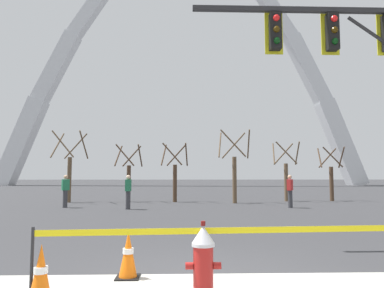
{
  "coord_description": "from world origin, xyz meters",
  "views": [
    {
      "loc": [
        -0.34,
        -5.47,
        1.59
      ],
      "look_at": [
        -0.01,
        5.0,
        2.5
      ],
      "focal_mm": 33.36,
      "sensor_mm": 36.0,
      "label": 1
    }
  ],
  "objects_px": {
    "traffic_cone_mid_sidewalk": "(128,255)",
    "pedestrian_standing_center": "(65,191)",
    "pedestrian_walking_left": "(290,191)",
    "monument_arch": "(183,70)",
    "traffic_signal_gantry": "(376,64)",
    "traffic_cone_by_hydrant": "(41,275)",
    "pedestrian_walking_right": "(128,192)",
    "fire_hydrant": "(203,262)"
  },
  "relations": [
    {
      "from": "traffic_cone_mid_sidewalk",
      "to": "pedestrian_standing_center",
      "type": "distance_m",
      "value": 13.04
    },
    {
      "from": "pedestrian_walking_left",
      "to": "monument_arch",
      "type": "bearing_deg",
      "value": 97.42
    },
    {
      "from": "monument_arch",
      "to": "pedestrian_walking_left",
      "type": "xyz_separation_m",
      "value": [
        4.99,
        -38.29,
        -17.45
      ]
    },
    {
      "from": "pedestrian_walking_left",
      "to": "pedestrian_standing_center",
      "type": "bearing_deg",
      "value": 177.87
    },
    {
      "from": "traffic_signal_gantry",
      "to": "pedestrian_standing_center",
      "type": "bearing_deg",
      "value": 137.6
    },
    {
      "from": "monument_arch",
      "to": "traffic_cone_by_hydrant",
      "type": "bearing_deg",
      "value": -92.32
    },
    {
      "from": "pedestrian_standing_center",
      "to": "pedestrian_walking_right",
      "type": "height_order",
      "value": "same"
    },
    {
      "from": "fire_hydrant",
      "to": "pedestrian_walking_right",
      "type": "distance_m",
      "value": 12.41
    },
    {
      "from": "traffic_cone_by_hydrant",
      "to": "pedestrian_standing_center",
      "type": "distance_m",
      "value": 13.76
    },
    {
      "from": "fire_hydrant",
      "to": "pedestrian_standing_center",
      "type": "bearing_deg",
      "value": 114.51
    },
    {
      "from": "fire_hydrant",
      "to": "pedestrian_standing_center",
      "type": "distance_m",
      "value": 14.36
    },
    {
      "from": "fire_hydrant",
      "to": "traffic_cone_mid_sidewalk",
      "type": "relative_size",
      "value": 1.36
    },
    {
      "from": "traffic_cone_by_hydrant",
      "to": "monument_arch",
      "type": "bearing_deg",
      "value": 87.68
    },
    {
      "from": "traffic_signal_gantry",
      "to": "pedestrian_walking_right",
      "type": "distance_m",
      "value": 11.67
    },
    {
      "from": "pedestrian_standing_center",
      "to": "pedestrian_walking_right",
      "type": "bearing_deg",
      "value": -16.66
    },
    {
      "from": "fire_hydrant",
      "to": "traffic_signal_gantry",
      "type": "relative_size",
      "value": 0.15
    },
    {
      "from": "pedestrian_walking_left",
      "to": "traffic_signal_gantry",
      "type": "bearing_deg",
      "value": -93.79
    },
    {
      "from": "traffic_cone_by_hydrant",
      "to": "pedestrian_walking_right",
      "type": "bearing_deg",
      "value": 93.41
    },
    {
      "from": "fire_hydrant",
      "to": "traffic_cone_mid_sidewalk",
      "type": "height_order",
      "value": "fire_hydrant"
    },
    {
      "from": "fire_hydrant",
      "to": "pedestrian_walking_left",
      "type": "relative_size",
      "value": 0.62
    },
    {
      "from": "monument_arch",
      "to": "pedestrian_standing_center",
      "type": "relative_size",
      "value": 36.24
    },
    {
      "from": "traffic_cone_mid_sidewalk",
      "to": "monument_arch",
      "type": "xyz_separation_m",
      "value": [
        1.15,
        49.98,
        17.9
      ]
    },
    {
      "from": "fire_hydrant",
      "to": "monument_arch",
      "type": "bearing_deg",
      "value": 89.95
    },
    {
      "from": "pedestrian_walking_right",
      "to": "pedestrian_standing_center",
      "type": "bearing_deg",
      "value": 163.34
    },
    {
      "from": "traffic_signal_gantry",
      "to": "pedestrian_walking_right",
      "type": "bearing_deg",
      "value": 130.11
    },
    {
      "from": "monument_arch",
      "to": "pedestrian_walking_left",
      "type": "distance_m",
      "value": 42.37
    },
    {
      "from": "traffic_signal_gantry",
      "to": "monument_arch",
      "type": "relative_size",
      "value": 0.11
    },
    {
      "from": "traffic_cone_mid_sidewalk",
      "to": "pedestrian_walking_right",
      "type": "xyz_separation_m",
      "value": [
        -1.65,
        11.14,
        0.46
      ]
    },
    {
      "from": "traffic_signal_gantry",
      "to": "monument_arch",
      "type": "xyz_separation_m",
      "value": [
        -4.39,
        47.37,
        14.0
      ]
    },
    {
      "from": "pedestrian_standing_center",
      "to": "fire_hydrant",
      "type": "bearing_deg",
      "value": -65.49
    },
    {
      "from": "pedestrian_walking_right",
      "to": "traffic_cone_by_hydrant",
      "type": "bearing_deg",
      "value": -86.59
    },
    {
      "from": "traffic_cone_mid_sidewalk",
      "to": "pedestrian_walking_left",
      "type": "height_order",
      "value": "pedestrian_walking_left"
    },
    {
      "from": "traffic_cone_by_hydrant",
      "to": "pedestrian_walking_left",
      "type": "xyz_separation_m",
      "value": [
        7.06,
        12.77,
        0.46
      ]
    },
    {
      "from": "fire_hydrant",
      "to": "traffic_cone_mid_sidewalk",
      "type": "bearing_deg",
      "value": 138.9
    },
    {
      "from": "fire_hydrant",
      "to": "traffic_cone_by_hydrant",
      "type": "relative_size",
      "value": 1.36
    },
    {
      "from": "traffic_signal_gantry",
      "to": "pedestrian_standing_center",
      "type": "distance_m",
      "value": 14.48
    },
    {
      "from": "fire_hydrant",
      "to": "traffic_cone_by_hydrant",
      "type": "bearing_deg",
      "value": -176.62
    },
    {
      "from": "traffic_cone_mid_sidewalk",
      "to": "monument_arch",
      "type": "height_order",
      "value": "monument_arch"
    },
    {
      "from": "traffic_cone_by_hydrant",
      "to": "pedestrian_walking_right",
      "type": "relative_size",
      "value": 0.46
    },
    {
      "from": "traffic_cone_by_hydrant",
      "to": "traffic_cone_mid_sidewalk",
      "type": "relative_size",
      "value": 1.0
    },
    {
      "from": "traffic_cone_by_hydrant",
      "to": "traffic_signal_gantry",
      "type": "relative_size",
      "value": 0.11
    },
    {
      "from": "monument_arch",
      "to": "pedestrian_walking_right",
      "type": "xyz_separation_m",
      "value": [
        -2.8,
        -38.84,
        -17.45
      ]
    }
  ]
}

